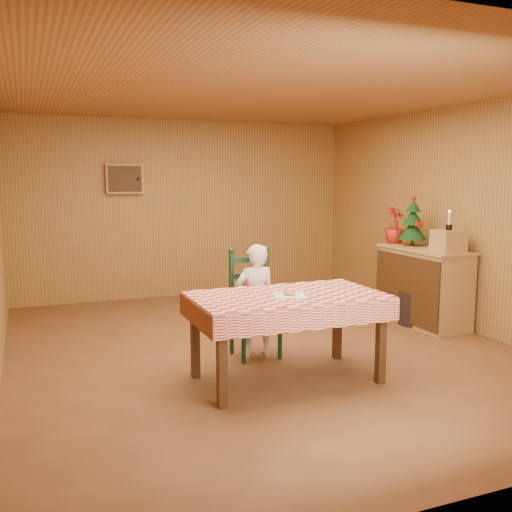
{
  "coord_description": "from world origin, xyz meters",
  "views": [
    {
      "loc": [
        -2.22,
        -5.29,
        1.76
      ],
      "look_at": [
        0.0,
        0.2,
        0.95
      ],
      "focal_mm": 40.0,
      "sensor_mm": 36.0,
      "label": 1
    }
  ],
  "objects_px": {
    "crate": "(448,241)",
    "seated_child": "(255,301)",
    "storage_bin": "(415,308)",
    "shelf_unit": "(423,286)",
    "christmas_tree": "(413,223)",
    "ladder_chair": "(253,306)",
    "dining_table": "(287,303)"
  },
  "relations": [
    {
      "from": "crate",
      "to": "seated_child",
      "type": "bearing_deg",
      "value": -179.24
    },
    {
      "from": "crate",
      "to": "storage_bin",
      "type": "distance_m",
      "value": 0.95
    },
    {
      "from": "seated_child",
      "to": "storage_bin",
      "type": "bearing_deg",
      "value": -169.24
    },
    {
      "from": "shelf_unit",
      "to": "christmas_tree",
      "type": "distance_m",
      "value": 0.79
    },
    {
      "from": "crate",
      "to": "ladder_chair",
      "type": "bearing_deg",
      "value": 179.38
    },
    {
      "from": "dining_table",
      "to": "storage_bin",
      "type": "distance_m",
      "value": 2.58
    },
    {
      "from": "storage_bin",
      "to": "seated_child",
      "type": "bearing_deg",
      "value": -169.24
    },
    {
      "from": "ladder_chair",
      "to": "christmas_tree",
      "type": "distance_m",
      "value": 2.55
    },
    {
      "from": "dining_table",
      "to": "storage_bin",
      "type": "bearing_deg",
      "value": 27.17
    },
    {
      "from": "christmas_tree",
      "to": "shelf_unit",
      "type": "bearing_deg",
      "value": -91.98
    },
    {
      "from": "christmas_tree",
      "to": "crate",
      "type": "bearing_deg",
      "value": -90.0
    },
    {
      "from": "shelf_unit",
      "to": "christmas_tree",
      "type": "bearing_deg",
      "value": 88.02
    },
    {
      "from": "seated_child",
      "to": "shelf_unit",
      "type": "height_order",
      "value": "seated_child"
    },
    {
      "from": "storage_bin",
      "to": "shelf_unit",
      "type": "bearing_deg",
      "value": 1.34
    },
    {
      "from": "shelf_unit",
      "to": "crate",
      "type": "xyz_separation_m",
      "value": [
        0.01,
        -0.4,
        0.59
      ]
    },
    {
      "from": "ladder_chair",
      "to": "seated_child",
      "type": "height_order",
      "value": "seated_child"
    },
    {
      "from": "ladder_chair",
      "to": "shelf_unit",
      "type": "distance_m",
      "value": 2.39
    },
    {
      "from": "shelf_unit",
      "to": "storage_bin",
      "type": "height_order",
      "value": "shelf_unit"
    },
    {
      "from": "dining_table",
      "to": "shelf_unit",
      "type": "relative_size",
      "value": 1.34
    },
    {
      "from": "shelf_unit",
      "to": "storage_bin",
      "type": "bearing_deg",
      "value": -178.66
    },
    {
      "from": "dining_table",
      "to": "shelf_unit",
      "type": "bearing_deg",
      "value": 26.19
    },
    {
      "from": "ladder_chair",
      "to": "crate",
      "type": "distance_m",
      "value": 2.43
    },
    {
      "from": "crate",
      "to": "christmas_tree",
      "type": "relative_size",
      "value": 0.48
    },
    {
      "from": "dining_table",
      "to": "christmas_tree",
      "type": "relative_size",
      "value": 2.67
    },
    {
      "from": "dining_table",
      "to": "seated_child",
      "type": "xyz_separation_m",
      "value": [
        0.0,
        0.73,
        -0.13
      ]
    },
    {
      "from": "seated_child",
      "to": "storage_bin",
      "type": "xyz_separation_m",
      "value": [
        2.26,
        0.43,
        -0.36
      ]
    },
    {
      "from": "christmas_tree",
      "to": "storage_bin",
      "type": "distance_m",
      "value": 1.05
    },
    {
      "from": "ladder_chair",
      "to": "storage_bin",
      "type": "height_order",
      "value": "ladder_chair"
    },
    {
      "from": "dining_table",
      "to": "christmas_tree",
      "type": "xyz_separation_m",
      "value": [
        2.37,
        1.41,
        0.52
      ]
    },
    {
      "from": "seated_child",
      "to": "christmas_tree",
      "type": "height_order",
      "value": "christmas_tree"
    },
    {
      "from": "christmas_tree",
      "to": "storage_bin",
      "type": "xyz_separation_m",
      "value": [
        -0.11,
        -0.25,
        -1.01
      ]
    },
    {
      "from": "ladder_chair",
      "to": "seated_child",
      "type": "distance_m",
      "value": 0.08
    }
  ]
}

